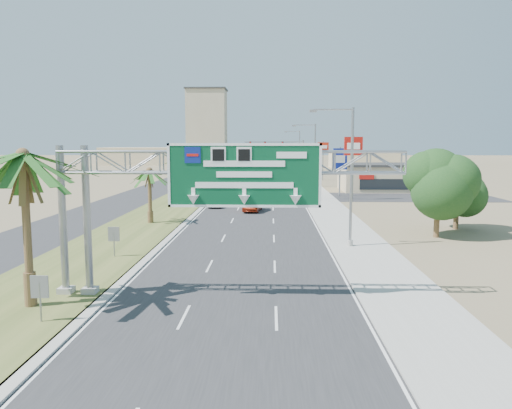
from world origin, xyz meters
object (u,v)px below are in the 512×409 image
object	(u,v)px
palm_near	(23,156)
store_building	(398,178)
car_far	(253,177)
pole_sign_red_far	(323,150)
signal_mast	(291,159)
sign_gantry	(212,174)
car_right_lane	(295,188)
pole_sign_red_near	(353,150)
car_mid_lane	(253,204)
pole_sign_blue	(340,161)
car_left_lane	(216,201)

from	to	relation	value
palm_near	store_building	size ratio (longest dim) A/B	0.46
car_far	pole_sign_red_far	bearing A→B (deg)	-1.64
car_far	signal_mast	bearing A→B (deg)	-69.92
sign_gantry	car_right_lane	distance (m)	52.97
palm_near	signal_mast	bearing A→B (deg)	77.34
pole_sign_red_near	car_mid_lane	bearing A→B (deg)	-138.81
store_building	car_right_lane	bearing A→B (deg)	-167.19
store_building	pole_sign_red_near	bearing A→B (deg)	-124.31
car_far	pole_sign_red_near	bearing A→B (deg)	-73.49
palm_near	pole_sign_blue	distance (m)	53.31
pole_sign_red_far	sign_gantry	bearing A→B (deg)	-99.72
palm_near	pole_sign_blue	world-z (taller)	palm_near
signal_mast	pole_sign_red_far	world-z (taller)	signal_mast
signal_mast	store_building	xyz separation A→B (m)	(16.83, -5.97, -2.85)
car_far	store_building	bearing A→B (deg)	-46.67
sign_gantry	car_far	xyz separation A→B (m)	(-0.90, 76.41, -5.36)
car_left_lane	pole_sign_red_far	bearing A→B (deg)	66.47
car_left_lane	car_mid_lane	bearing A→B (deg)	-39.77
car_mid_lane	pole_sign_red_near	bearing A→B (deg)	47.60
pole_sign_red_far	car_far	bearing A→B (deg)	-175.30
car_right_lane	pole_sign_red_near	size ratio (longest dim) A/B	0.60
car_mid_lane	pole_sign_red_far	world-z (taller)	pole_sign_red_far
store_building	car_left_lane	bearing A→B (deg)	-141.10
car_far	pole_sign_blue	size ratio (longest dim) A/B	0.69
palm_near	car_mid_lane	xyz separation A→B (m)	(8.96, 32.92, -6.16)
palm_near	pole_sign_blue	bearing A→B (deg)	67.15
car_right_lane	pole_sign_red_far	size ratio (longest dim) A/B	0.65
palm_near	car_mid_lane	world-z (taller)	palm_near
sign_gantry	car_mid_lane	world-z (taller)	sign_gantry
sign_gantry	pole_sign_blue	bearing A→B (deg)	75.10
car_left_lane	palm_near	bearing A→B (deg)	-98.99
store_building	car_right_lane	size ratio (longest dim) A/B	3.53
signal_mast	car_right_lane	world-z (taller)	signal_mast
pole_sign_red_near	pole_sign_red_far	distance (m)	35.45
sign_gantry	pole_sign_red_near	size ratio (longest dim) A/B	1.97
sign_gantry	palm_near	size ratio (longest dim) A/B	2.01
sign_gantry	pole_sign_red_far	distance (m)	78.71
car_far	pole_sign_blue	xyz separation A→B (m)	(13.45, -29.25, 4.35)
store_building	palm_near	bearing A→B (deg)	-118.28
car_far	pole_sign_blue	bearing A→B (deg)	-71.65
pole_sign_red_near	pole_sign_blue	distance (m)	5.38
sign_gantry	car_right_lane	size ratio (longest dim) A/B	3.29
signal_mast	pole_sign_blue	size ratio (longest dim) A/B	1.47
car_left_lane	car_mid_lane	size ratio (longest dim) A/B	0.86
car_left_lane	pole_sign_red_near	distance (m)	19.78
store_building	pole_sign_blue	xyz separation A→B (m)	(-10.52, -8.91, 3.05)
car_left_lane	pole_sign_blue	world-z (taller)	pole_sign_blue
signal_mast	pole_sign_red_far	xyz separation A→B (m)	(7.05, 15.53, 1.33)
car_far	pole_sign_red_far	world-z (taller)	pole_sign_red_far
store_building	car_right_lane	xyz separation A→B (m)	(-16.59, -3.77, -1.29)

